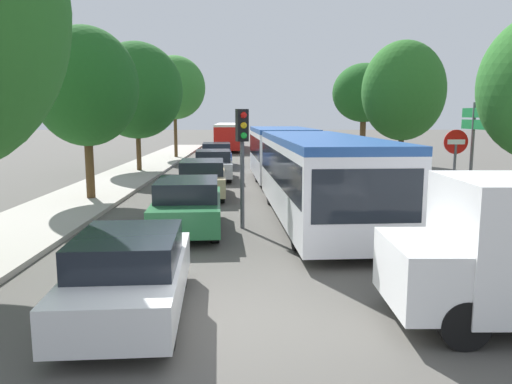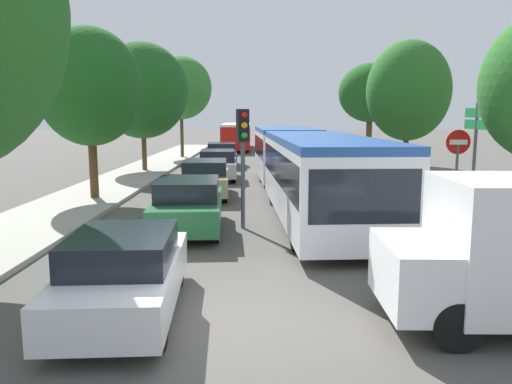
% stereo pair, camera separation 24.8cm
% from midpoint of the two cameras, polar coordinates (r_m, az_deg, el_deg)
% --- Properties ---
extents(ground_plane, '(200.00, 200.00, 0.00)m').
position_cam_midpoint_polar(ground_plane, '(8.23, -0.80, -14.39)').
color(ground_plane, '#4F4C47').
extents(kerb_strip_left, '(3.20, 49.30, 0.14)m').
position_cam_midpoint_polar(kerb_strip_left, '(28.17, -13.06, 2.14)').
color(kerb_strip_left, '#9E998E').
rests_on(kerb_strip_left, ground).
extents(articulated_bus, '(3.69, 17.68, 2.61)m').
position_cam_midpoint_polar(articulated_bus, '(18.83, 5.69, 3.49)').
color(articulated_bus, silver).
rests_on(articulated_bus, ground).
extents(city_bus_rear, '(2.70, 11.21, 2.40)m').
position_cam_midpoint_polar(city_bus_rear, '(46.94, -2.06, 6.58)').
color(city_bus_rear, red).
rests_on(city_bus_rear, ground).
extents(queued_car_white, '(1.94, 4.09, 1.39)m').
position_cam_midpoint_polar(queued_car_white, '(8.44, -14.00, -8.98)').
color(queued_car_white, white).
rests_on(queued_car_white, ground).
extents(queued_car_green, '(2.06, 4.36, 1.48)m').
position_cam_midpoint_polar(queued_car_green, '(14.06, -7.23, -1.46)').
color(queued_car_green, '#236638').
rests_on(queued_car_green, ground).
extents(queued_car_tan, '(2.05, 4.34, 1.47)m').
position_cam_midpoint_polar(queued_car_tan, '(19.84, -5.44, 1.57)').
color(queued_car_tan, tan).
rests_on(queued_car_tan, ground).
extents(queued_car_silver, '(2.08, 4.38, 1.49)m').
position_cam_midpoint_polar(queued_car_silver, '(25.15, -4.10, 3.14)').
color(queued_car_silver, '#B7BABF').
rests_on(queued_car_silver, ground).
extents(queued_car_blue, '(2.09, 4.41, 1.50)m').
position_cam_midpoint_polar(queued_car_blue, '(31.41, -3.69, 4.29)').
color(queued_car_blue, '#284799').
rests_on(queued_car_blue, ground).
extents(traffic_light, '(0.38, 0.40, 3.40)m').
position_cam_midpoint_polar(traffic_light, '(14.08, -1.00, 5.80)').
color(traffic_light, '#56595E').
rests_on(traffic_light, ground).
extents(no_entry_sign, '(0.70, 0.08, 2.82)m').
position_cam_midpoint_polar(no_entry_sign, '(15.52, 22.41, 3.11)').
color(no_entry_sign, '#56595E').
rests_on(no_entry_sign, ground).
extents(direction_sign_post, '(0.14, 1.40, 3.60)m').
position_cam_midpoint_polar(direction_sign_post, '(16.08, 24.21, 5.60)').
color(direction_sign_post, '#56595E').
rests_on(direction_sign_post, ground).
extents(tree_left_mid, '(3.83, 3.83, 6.43)m').
position_cam_midpoint_polar(tree_left_mid, '(19.75, -17.99, 11.02)').
color(tree_left_mid, '#51381E').
rests_on(tree_left_mid, ground).
extents(tree_left_far, '(5.07, 5.07, 7.21)m').
position_cam_midpoint_polar(tree_left_far, '(28.93, -12.72, 10.97)').
color(tree_left_far, '#51381E').
rests_on(tree_left_far, ground).
extents(tree_left_distant, '(4.47, 4.47, 7.47)m').
position_cam_midpoint_polar(tree_left_distant, '(37.47, -8.39, 11.71)').
color(tree_left_distant, '#51381E').
rests_on(tree_left_distant, ground).
extents(tree_right_mid, '(3.76, 3.76, 6.57)m').
position_cam_midpoint_polar(tree_right_mid, '(24.17, 17.33, 10.71)').
color(tree_right_mid, '#51381E').
rests_on(tree_right_mid, ground).
extents(tree_right_far, '(4.22, 4.22, 6.64)m').
position_cam_midpoint_polar(tree_right_far, '(34.71, 13.03, 10.82)').
color(tree_right_far, '#51381E').
rests_on(tree_right_far, ground).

